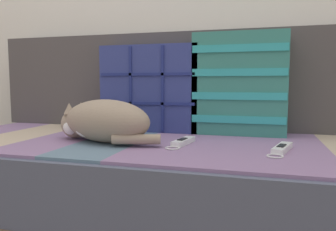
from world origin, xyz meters
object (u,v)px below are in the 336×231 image
object	(u,v)px
game_remote_far	(183,142)
throw_pillow_striped	(239,84)
couch	(148,191)
throw_pillow_quilted	(151,89)
game_remote_near	(282,149)
sleeping_cat	(102,122)

from	to	relation	value
game_remote_far	throw_pillow_striped	bearing A→B (deg)	59.81
couch	throw_pillow_quilted	xyz separation A→B (m)	(-0.05, 0.21, 0.40)
throw_pillow_striped	couch	bearing A→B (deg)	-147.96
throw_pillow_striped	game_remote_near	world-z (taller)	throw_pillow_striped
throw_pillow_quilted	game_remote_far	size ratio (longest dim) A/B	2.28
throw_pillow_striped	sleeping_cat	xyz separation A→B (m)	(-0.47, -0.32, -0.14)
sleeping_cat	throw_pillow_striped	bearing A→B (deg)	34.59
throw_pillow_striped	throw_pillow_quilted	bearing A→B (deg)	179.93
game_remote_far	sleeping_cat	bearing A→B (deg)	-174.49
sleeping_cat	game_remote_far	xyz separation A→B (m)	(0.30, 0.03, -0.07)
couch	throw_pillow_striped	xyz separation A→B (m)	(0.33, 0.21, 0.42)
throw_pillow_quilted	game_remote_far	distance (m)	0.41
throw_pillow_quilted	throw_pillow_striped	distance (m)	0.39
throw_pillow_striped	game_remote_near	xyz separation A→B (m)	(0.16, -0.32, -0.20)
game_remote_far	throw_pillow_quilted	bearing A→B (deg)	126.22
throw_pillow_quilted	throw_pillow_striped	world-z (taller)	throw_pillow_striped
couch	game_remote_near	distance (m)	0.55
throw_pillow_quilted	throw_pillow_striped	bearing A→B (deg)	-0.07
throw_pillow_striped	game_remote_far	size ratio (longest dim) A/B	2.16
couch	sleeping_cat	bearing A→B (deg)	-139.78
couch	throw_pillow_quilted	size ratio (longest dim) A/B	4.09
sleeping_cat	game_remote_far	distance (m)	0.31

